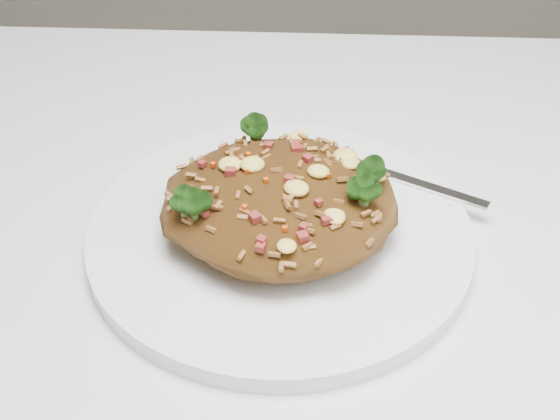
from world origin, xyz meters
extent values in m
cube|color=silver|center=(0.00, 0.00, 0.73)|extent=(1.20, 0.80, 0.04)
cylinder|color=white|center=(0.06, 0.07, 0.76)|extent=(0.27, 0.27, 0.01)
ellipsoid|color=brown|center=(0.06, 0.07, 0.79)|extent=(0.16, 0.15, 0.04)
ellipsoid|color=#123C08|center=(0.13, 0.08, 0.81)|extent=(0.02, 0.02, 0.02)
ellipsoid|color=#123C08|center=(0.04, 0.13, 0.81)|extent=(0.02, 0.02, 0.02)
ellipsoid|color=#123C08|center=(0.12, 0.06, 0.81)|extent=(0.02, 0.02, 0.02)
ellipsoid|color=#123C08|center=(0.01, 0.04, 0.81)|extent=(0.02, 0.02, 0.02)
ellipsoid|color=#123C08|center=(0.00, 0.04, 0.81)|extent=(0.02, 0.02, 0.02)
cube|color=silver|center=(0.18, 0.11, 0.77)|extent=(0.09, 0.05, 0.00)
cube|color=silver|center=(0.10, 0.16, 0.77)|extent=(0.04, 0.03, 0.00)
camera|label=1|loc=(0.08, -0.34, 1.11)|focal=50.00mm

